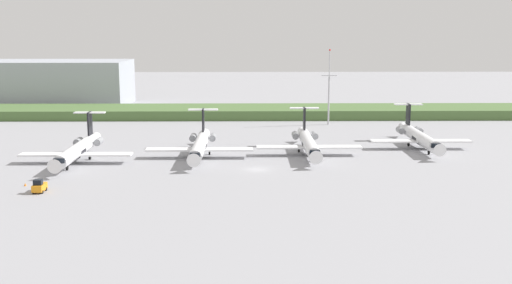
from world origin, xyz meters
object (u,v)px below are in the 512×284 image
at_px(regional_jet_fourth, 419,137).
at_px(baggage_tug, 39,186).
at_px(antenna_mast, 329,93).
at_px(regional_jet_second, 200,145).
at_px(regional_jet_third, 308,143).
at_px(safety_cone_front_marker, 25,184).
at_px(regional_jet_nearest, 78,150).

height_order(regional_jet_fourth, baggage_tug, regional_jet_fourth).
bearing_deg(regional_jet_fourth, antenna_mast, 114.92).
xyz_separation_m(regional_jet_second, baggage_tug, (-24.76, -29.19, -1.53)).
bearing_deg(regional_jet_third, antenna_mast, 76.81).
relative_size(regional_jet_fourth, safety_cone_front_marker, 56.36).
distance_m(regional_jet_second, safety_cone_front_marker, 38.07).
relative_size(regional_jet_second, regional_jet_third, 1.00).
bearing_deg(safety_cone_front_marker, baggage_tug, -47.35).
xyz_separation_m(regional_jet_nearest, regional_jet_fourth, (74.78, 14.24, 0.00)).
xyz_separation_m(regional_jet_fourth, antenna_mast, (-16.42, 35.34, 6.43)).
relative_size(regional_jet_third, safety_cone_front_marker, 56.36).
bearing_deg(baggage_tug, regional_jet_third, 33.16).
xyz_separation_m(antenna_mast, baggage_tug, (-58.26, -73.87, -7.96)).
distance_m(antenna_mast, safety_cone_front_marker, 93.74).
relative_size(regional_jet_second, safety_cone_front_marker, 56.36).
height_order(regional_jet_second, safety_cone_front_marker, regional_jet_second).
bearing_deg(regional_jet_nearest, antenna_mast, 40.35).
bearing_deg(regional_jet_second, safety_cone_front_marker, -139.00).
height_order(regional_jet_nearest, regional_jet_third, same).
bearing_deg(regional_jet_fourth, regional_jet_second, -169.40).
bearing_deg(baggage_tug, regional_jet_fourth, 27.29).
xyz_separation_m(regional_jet_nearest, regional_jet_third, (48.44, 7.29, 0.00)).
xyz_separation_m(baggage_tug, safety_cone_front_marker, (-3.92, 4.26, -0.73)).
bearing_deg(regional_jet_fourth, regional_jet_nearest, -169.22).
xyz_separation_m(regional_jet_nearest, safety_cone_front_marker, (-3.82, -20.04, -2.26)).
bearing_deg(regional_jet_third, safety_cone_front_marker, -152.40).
distance_m(regional_jet_nearest, regional_jet_second, 25.34).
height_order(regional_jet_third, regional_jet_fourth, same).
bearing_deg(regional_jet_second, regional_jet_third, 5.79).
distance_m(regional_jet_nearest, regional_jet_third, 48.99).
bearing_deg(regional_jet_nearest, regional_jet_second, 11.14).
distance_m(regional_jet_nearest, antenna_mast, 76.84).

